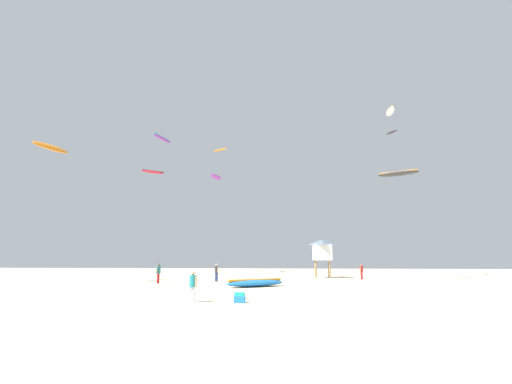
# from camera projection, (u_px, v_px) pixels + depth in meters

# --- Properties ---
(ground_plane) EXTENTS (120.00, 120.00, 0.00)m
(ground_plane) POSITION_uv_depth(u_px,v_px,m) (212.00, 315.00, 15.05)
(ground_plane) COLOR beige
(person_foreground) EXTENTS (0.49, 0.35, 1.56)m
(person_foreground) POSITION_uv_depth(u_px,v_px,m) (193.00, 284.00, 19.47)
(person_foreground) COLOR silver
(person_foreground) RESTS_ON ground
(person_midground) EXTENTS (0.39, 0.57, 1.71)m
(person_midground) POSITION_uv_depth(u_px,v_px,m) (158.00, 272.00, 33.06)
(person_midground) COLOR #B21E23
(person_midground) RESTS_ON ground
(person_left) EXTENTS (0.35, 0.45, 1.56)m
(person_left) POSITION_uv_depth(u_px,v_px,m) (361.00, 270.00, 38.74)
(person_left) COLOR #B21E23
(person_left) RESTS_ON ground
(person_right) EXTENTS (0.45, 0.38, 1.63)m
(person_right) POSITION_uv_depth(u_px,v_px,m) (217.00, 271.00, 35.52)
(person_right) COLOR navy
(person_right) RESTS_ON ground
(kite_grounded_near) EXTENTS (4.90, 4.07, 0.62)m
(kite_grounded_near) POSITION_uv_depth(u_px,v_px,m) (255.00, 283.00, 29.14)
(kite_grounded_near) COLOR blue
(kite_grounded_near) RESTS_ON ground
(lifeguard_tower) EXTENTS (2.30, 2.30, 4.15)m
(lifeguard_tower) POSITION_uv_depth(u_px,v_px,m) (322.00, 250.00, 42.03)
(lifeguard_tower) COLOR #8C704C
(lifeguard_tower) RESTS_ON ground
(cooler_box) EXTENTS (0.56, 0.36, 0.32)m
(cooler_box) POSITION_uv_depth(u_px,v_px,m) (240.00, 300.00, 19.06)
(cooler_box) COLOR blue
(cooler_box) RESTS_ON ground
(gear_bag) EXTENTS (0.56, 0.36, 0.32)m
(gear_bag) POSITION_uv_depth(u_px,v_px,m) (240.00, 295.00, 21.18)
(gear_bag) COLOR #19B29E
(gear_bag) RESTS_ON ground
(kite_aloft_0) EXTENTS (2.96, 2.63, 0.57)m
(kite_aloft_0) POSITION_uv_depth(u_px,v_px,m) (153.00, 172.00, 49.70)
(kite_aloft_0) COLOR red
(kite_aloft_1) EXTENTS (1.60, 3.57, 0.50)m
(kite_aloft_1) POSITION_uv_depth(u_px,v_px,m) (216.00, 177.00, 56.25)
(kite_aloft_1) COLOR purple
(kite_aloft_2) EXTENTS (1.17, 3.17, 0.38)m
(kite_aloft_2) POSITION_uv_depth(u_px,v_px,m) (390.00, 111.00, 45.61)
(kite_aloft_2) COLOR white
(kite_aloft_3) EXTENTS (2.18, 3.77, 0.91)m
(kite_aloft_3) POSITION_uv_depth(u_px,v_px,m) (51.00, 147.00, 34.50)
(kite_aloft_3) COLOR orange
(kite_aloft_4) EXTENTS (1.42, 2.13, 0.23)m
(kite_aloft_4) POSITION_uv_depth(u_px,v_px,m) (392.00, 132.00, 51.42)
(kite_aloft_4) COLOR #2D2D33
(kite_aloft_5) EXTENTS (2.18, 4.35, 0.88)m
(kite_aloft_5) POSITION_uv_depth(u_px,v_px,m) (162.00, 138.00, 53.30)
(kite_aloft_5) COLOR purple
(kite_aloft_6) EXTENTS (4.24, 3.02, 0.53)m
(kite_aloft_6) POSITION_uv_depth(u_px,v_px,m) (398.00, 174.00, 40.24)
(kite_aloft_6) COLOR #2D2D33
(kite_aloft_7) EXTENTS (2.79, 2.21, 0.48)m
(kite_aloft_7) POSITION_uv_depth(u_px,v_px,m) (220.00, 150.00, 58.08)
(kite_aloft_7) COLOR orange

